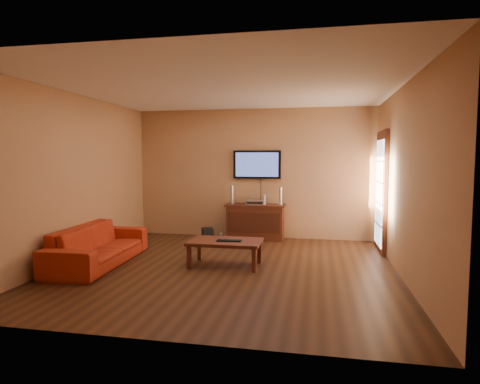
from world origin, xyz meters
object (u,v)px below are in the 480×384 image
(bottle, at_px, (221,237))
(speaker_left, at_px, (232,196))
(media_console, at_px, (255,222))
(coffee_table, at_px, (225,243))
(television, at_px, (257,165))
(speaker_right, at_px, (280,197))
(av_receiver, at_px, (255,202))
(keyboard, at_px, (229,240))
(sofa, at_px, (99,239))
(game_console, at_px, (265,199))
(subwoofer, at_px, (208,233))

(bottle, bearing_deg, speaker_left, 64.22)
(media_console, height_order, coffee_table, media_console)
(television, height_order, bottle, television)
(television, bearing_deg, speaker_right, -21.03)
(speaker_right, bearing_deg, speaker_left, -178.37)
(coffee_table, height_order, bottle, coffee_table)
(television, distance_m, speaker_left, 0.83)
(av_receiver, distance_m, keyboard, 2.21)
(speaker_left, relative_size, keyboard, 1.00)
(speaker_right, bearing_deg, sofa, -137.83)
(media_console, distance_m, keyboard, 2.20)
(media_console, relative_size, speaker_left, 3.21)
(speaker_left, bearing_deg, av_receiver, 2.64)
(bottle, bearing_deg, coffee_table, -74.12)
(coffee_table, relative_size, keyboard, 2.93)
(media_console, relative_size, av_receiver, 3.27)
(sofa, height_order, game_console, game_console)
(sofa, height_order, subwoofer, sofa)
(coffee_table, xyz_separation_m, speaker_left, (-0.34, 2.11, 0.55))
(media_console, distance_m, coffee_table, 2.15)
(av_receiver, distance_m, bottle, 1.00)
(subwoofer, bearing_deg, av_receiver, -16.47)
(speaker_left, height_order, game_console, speaker_left)
(speaker_left, relative_size, bottle, 1.75)
(speaker_right, height_order, subwoofer, speaker_right)
(sofa, xyz_separation_m, speaker_left, (1.64, 2.37, 0.49))
(keyboard, bearing_deg, subwoofer, 114.08)
(subwoofer, xyz_separation_m, bottle, (0.33, -0.22, -0.01))
(av_receiver, xyz_separation_m, keyboard, (-0.07, -2.18, -0.36))
(av_receiver, relative_size, keyboard, 0.98)
(speaker_left, bearing_deg, sofa, -124.77)
(bottle, bearing_deg, sofa, -126.09)
(subwoofer, bearing_deg, media_console, -15.89)
(sofa, bearing_deg, speaker_left, -37.98)
(television, distance_m, keyboard, 2.64)
(keyboard, bearing_deg, media_console, 88.19)
(media_console, relative_size, keyboard, 3.20)
(keyboard, bearing_deg, speaker_right, 75.10)
(speaker_left, bearing_deg, media_console, 3.86)
(media_console, bearing_deg, game_console, 11.36)
(av_receiver, bearing_deg, speaker_right, -4.33)
(coffee_table, relative_size, bottle, 5.15)
(media_console, relative_size, speaker_right, 3.42)
(speaker_left, height_order, subwoofer, speaker_left)
(subwoofer, relative_size, bottle, 1.04)
(speaker_left, xyz_separation_m, game_console, (0.68, 0.07, -0.07))
(television, xyz_separation_m, coffee_table, (-0.15, -2.34, -1.18))
(television, xyz_separation_m, bottle, (-0.65, -0.56, -1.44))
(speaker_right, relative_size, keyboard, 0.94)
(av_receiver, bearing_deg, sofa, -136.69)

